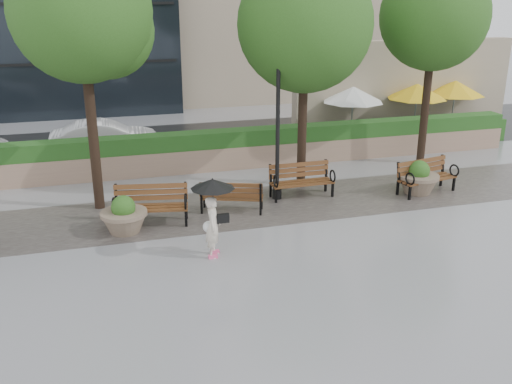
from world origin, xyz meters
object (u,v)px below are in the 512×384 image
object	(u,v)px
bench_1	(151,213)
bench_4	(426,183)
bench_2	(232,202)
bench_3	(301,188)
planter_right	(418,181)
planter_left	(124,218)
lamppost	(278,138)
car_right	(106,138)
pedestrian	(213,210)

from	to	relation	value
bench_1	bench_4	distance (m)	8.45
bench_2	bench_3	bearing A→B (deg)	-145.31
bench_2	planter_right	bearing A→B (deg)	-160.54
planter_left	lamppost	distance (m)	5.00
bench_2	bench_3	size ratio (longest dim) A/B	0.97
bench_1	car_right	xyz separation A→B (m)	(-0.88, 7.43, 0.35)
planter_right	pedestrian	world-z (taller)	pedestrian
planter_left	car_right	size ratio (longest dim) A/B	0.30
planter_left	bench_3	bearing A→B (deg)	13.29
bench_4	lamppost	bearing A→B (deg)	158.33
bench_2	pedestrian	world-z (taller)	pedestrian
planter_right	pedestrian	xyz separation A→B (m)	(-6.99, -2.56, 0.74)
pedestrian	lamppost	bearing A→B (deg)	-17.59
bench_3	planter_right	world-z (taller)	planter_right
lamppost	car_right	size ratio (longest dim) A/B	1.05
bench_4	planter_right	size ratio (longest dim) A/B	1.61
bench_4	car_right	bearing A→B (deg)	130.20
bench_1	pedestrian	bearing A→B (deg)	-52.32
bench_3	planter_left	distance (m)	5.49
bench_2	lamppost	distance (m)	2.33
bench_4	planter_right	distance (m)	0.29
bench_2	pedestrian	xyz separation A→B (m)	(-1.09, -2.63, 0.87)
planter_right	planter_left	bearing A→B (deg)	-176.21
bench_3	lamppost	distance (m)	1.74
bench_1	planter_right	size ratio (longest dim) A/B	1.65
lamppost	pedestrian	xyz separation A→B (m)	(-2.65, -3.31, -0.73)
bench_2	planter_right	size ratio (longest dim) A/B	1.49
bench_1	bench_3	world-z (taller)	bench_1
planter_left	pedestrian	bearing A→B (deg)	-45.64
car_right	bench_3	bearing A→B (deg)	-140.27
lamppost	bench_4	bearing A→B (deg)	-9.76
planter_left	lamppost	xyz separation A→B (m)	(4.58, 1.34, 1.48)
car_right	bench_1	bearing A→B (deg)	-173.52
bench_1	pedestrian	world-z (taller)	pedestrian
bench_3	lamppost	bearing A→B (deg)	173.68
bench_1	car_right	bearing A→B (deg)	107.41
bench_2	planter_left	world-z (taller)	planter_left
car_right	planter_right	bearing A→B (deg)	-128.78
bench_2	bench_1	bearing A→B (deg)	27.07
bench_1	car_right	world-z (taller)	car_right
bench_1	bench_2	size ratio (longest dim) A/B	1.10
car_right	pedestrian	bearing A→B (deg)	-168.27
car_right	pedestrian	distance (m)	10.01
bench_2	car_right	distance (m)	7.83
bench_1	bench_3	xyz separation A→B (m)	(4.61, 0.88, -0.01)
planter_right	pedestrian	distance (m)	7.48
lamppost	planter_left	bearing A→B (deg)	-163.71
bench_2	pedestrian	size ratio (longest dim) A/B	0.99
bench_1	planter_right	world-z (taller)	same
car_right	bench_4	bearing A→B (deg)	-128.15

